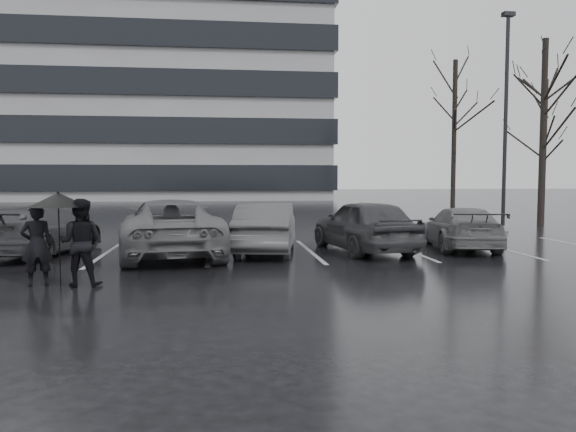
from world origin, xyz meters
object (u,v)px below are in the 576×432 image
at_px(pedestrian_left, 37,245).
at_px(car_east, 461,228).
at_px(car_main, 364,225).
at_px(tree_ne, 544,149).
at_px(tree_east, 543,132).
at_px(car_west_b, 171,228).
at_px(lamp_post, 505,132).
at_px(pedestrian_right, 80,242).
at_px(car_west_c, 41,230).
at_px(tree_north, 454,138).
at_px(car_west_a, 266,228).

bearing_deg(pedestrian_left, car_east, -174.96).
distance_m(car_main, tree_ne, 17.32).
xyz_separation_m(car_east, pedestrian_left, (-10.41, -4.36, 0.18)).
height_order(tree_east, tree_ne, tree_east).
height_order(car_west_b, tree_east, tree_east).
xyz_separation_m(car_main, lamp_post, (6.91, 5.34, 3.06)).
xyz_separation_m(pedestrian_right, tree_ne, (19.04, 15.93, 2.66)).
bearing_deg(car_main, tree_east, -151.86).
distance_m(car_west_c, tree_ne, 24.17).
bearing_deg(tree_ne, pedestrian_right, -140.08).
bearing_deg(car_east, car_west_c, 9.07).
relative_size(car_main, tree_north, 0.51).
bearing_deg(car_west_b, tree_north, -141.23).
xyz_separation_m(car_west_c, tree_east, (18.69, 7.28, 3.35)).
distance_m(car_west_a, pedestrian_left, 6.32).
distance_m(car_west_b, tree_east, 17.46).
xyz_separation_m(car_west_a, car_west_b, (-2.55, -0.32, 0.07)).
bearing_deg(car_west_b, car_main, 174.47).
bearing_deg(car_east, pedestrian_left, 32.70).
xyz_separation_m(car_west_c, tree_north, (17.69, 14.28, 3.60)).
bearing_deg(car_west_c, car_west_b, -178.85).
distance_m(car_west_b, pedestrian_right, 4.20).
bearing_deg(lamp_post, car_main, -142.30).
height_order(car_west_b, car_east, car_west_b).
height_order(car_main, car_west_a, car_main).
bearing_deg(car_east, car_main, 15.66).
xyz_separation_m(car_west_b, car_east, (8.23, 0.50, -0.15)).
bearing_deg(tree_ne, tree_north, 139.40).
xyz_separation_m(car_main, car_west_a, (-2.73, 0.12, -0.06)).
bearing_deg(car_west_c, car_west_a, -171.20).
bearing_deg(car_west_c, tree_east, -146.54).
relative_size(car_west_a, car_west_b, 0.77).
bearing_deg(pedestrian_left, car_west_b, -137.11).
relative_size(car_west_a, tree_ne, 0.59).
height_order(car_west_c, tree_east, tree_east).
xyz_separation_m(car_main, car_west_b, (-5.28, -0.20, 0.01)).
bearing_deg(tree_north, car_west_a, -128.49).
bearing_deg(car_west_b, lamp_post, -163.28).
height_order(car_main, tree_ne, tree_ne).
bearing_deg(car_main, pedestrian_right, 22.31).
bearing_deg(car_main, car_east, 175.78).
height_order(car_west_b, tree_ne, tree_ne).
xyz_separation_m(car_west_b, lamp_post, (12.19, 5.54, 3.05)).
relative_size(car_east, tree_north, 0.49).
bearing_deg(tree_north, car_west_b, -133.50).
xyz_separation_m(car_west_a, pedestrian_right, (-3.90, -4.30, 0.15)).
distance_m(car_west_c, car_east, 11.73).
xyz_separation_m(pedestrian_left, lamp_post, (14.37, 9.41, 3.02)).
bearing_deg(pedestrian_left, lamp_post, -164.48).
height_order(lamp_post, tree_north, tree_north).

